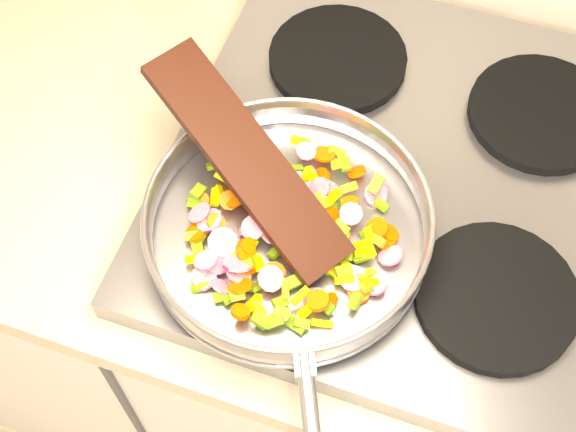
% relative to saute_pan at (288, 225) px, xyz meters
% --- Properties ---
extents(cooktop, '(0.60, 0.60, 0.04)m').
position_rel_saute_pan_xyz_m(cooktop, '(0.11, 0.15, -0.06)').
color(cooktop, '#939399').
rests_on(cooktop, counter_top).
extents(grate_fl, '(0.19, 0.19, 0.02)m').
position_rel_saute_pan_xyz_m(grate_fl, '(-0.03, 0.01, -0.04)').
color(grate_fl, black).
rests_on(grate_fl, cooktop).
extents(grate_fr, '(0.19, 0.19, 0.02)m').
position_rel_saute_pan_xyz_m(grate_fr, '(0.25, 0.01, -0.04)').
color(grate_fr, black).
rests_on(grate_fr, cooktop).
extents(grate_bl, '(0.19, 0.19, 0.02)m').
position_rel_saute_pan_xyz_m(grate_bl, '(-0.03, 0.29, -0.04)').
color(grate_bl, black).
rests_on(grate_bl, cooktop).
extents(grate_br, '(0.19, 0.19, 0.02)m').
position_rel_saute_pan_xyz_m(grate_br, '(0.25, 0.29, -0.04)').
color(grate_br, black).
rests_on(grate_br, cooktop).
extents(saute_pan, '(0.37, 0.51, 0.05)m').
position_rel_saute_pan_xyz_m(saute_pan, '(0.00, 0.00, 0.00)').
color(saute_pan, '#9E9EA5').
rests_on(saute_pan, grate_fl).
extents(vegetable_heap, '(0.27, 0.27, 0.05)m').
position_rel_saute_pan_xyz_m(vegetable_heap, '(-0.00, -0.00, -0.01)').
color(vegetable_heap, '#C21250').
rests_on(vegetable_heap, saute_pan).
extents(wooden_spatula, '(0.30, 0.22, 0.11)m').
position_rel_saute_pan_xyz_m(wooden_spatula, '(-0.07, 0.04, 0.04)').
color(wooden_spatula, black).
rests_on(wooden_spatula, saute_pan).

